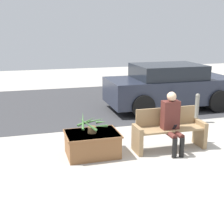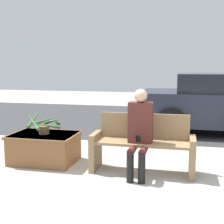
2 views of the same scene
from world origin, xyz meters
name	(u,v)px [view 2 (image 2 of 2)]	position (x,y,z in m)	size (l,w,h in m)	color
ground_plane	(142,182)	(0.00, 0.00, 0.00)	(30.00, 30.00, 0.00)	#ADA89E
road_surface	(165,120)	(0.00, 5.26, 0.00)	(20.00, 6.00, 0.01)	#38383A
bench	(143,145)	(-0.06, 0.46, 0.43)	(1.61, 0.50, 0.90)	#8C704C
person_seated	(140,128)	(-0.08, 0.29, 0.73)	(0.37, 0.59, 1.32)	#51231E
planter_box	(45,147)	(-1.78, 0.55, 0.27)	(1.12, 0.83, 0.50)	brown
potted_plant	(45,124)	(-1.77, 0.57, 0.67)	(0.64, 0.66, 0.42)	brown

